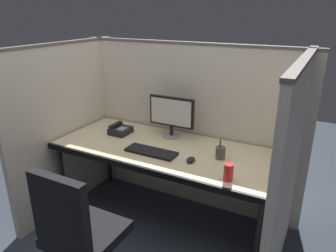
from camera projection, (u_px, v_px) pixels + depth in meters
ground_plane at (149, 241)px, 2.67m from camera, size 8.00×8.00×0.00m
cubicle_partition_rear at (187, 126)px, 3.02m from camera, size 2.21×0.06×1.57m
cubicle_partition_left at (68, 127)px, 3.00m from camera, size 0.06×1.41×1.57m
cubicle_partition_right at (288, 175)px, 2.13m from camera, size 0.06×1.41×1.57m
desk at (165, 154)px, 2.67m from camera, size 1.90×0.80×0.74m
office_chair at (83, 250)px, 2.05m from camera, size 0.52×0.52×0.97m
monitor_center at (171, 114)px, 2.83m from camera, size 0.43×0.17×0.37m
keyboard_main at (151, 152)px, 2.56m from camera, size 0.43×0.15×0.02m
computer_mouse at (191, 160)px, 2.41m from camera, size 0.06×0.10×0.04m
soda_can at (228, 172)px, 2.14m from camera, size 0.07×0.07×0.12m
pen_cup at (220, 153)px, 2.46m from camera, size 0.08×0.08×0.17m
desk_phone at (120, 130)px, 2.96m from camera, size 0.17×0.19×0.09m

